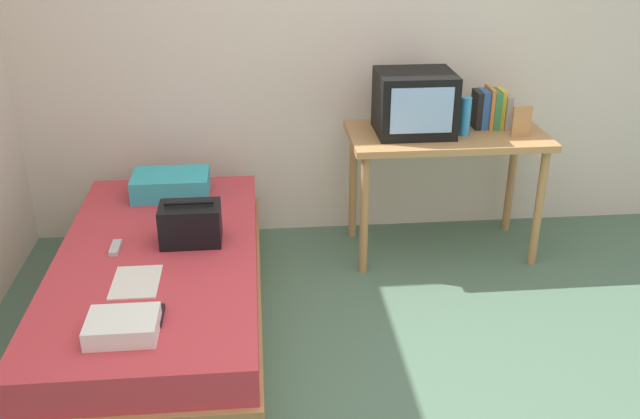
{
  "coord_description": "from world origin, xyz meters",
  "views": [
    {
      "loc": [
        -0.49,
        -2.32,
        2.1
      ],
      "look_at": [
        -0.19,
        1.02,
        0.56
      ],
      "focal_mm": 39.6,
      "sensor_mm": 36.0,
      "label": 1
    }
  ],
  "objects_px": {
    "bed": "(161,295)",
    "desk": "(446,148)",
    "remote_dark": "(158,316)",
    "remote_silver": "(115,248)",
    "tv": "(414,103)",
    "water_bottle": "(465,116)",
    "pillow": "(171,185)",
    "folded_towel": "(123,326)",
    "handbag": "(190,224)",
    "book_row": "(491,109)",
    "magazine": "(136,282)",
    "picture_frame": "(521,121)"
  },
  "relations": [
    {
      "from": "bed",
      "to": "desk",
      "type": "distance_m",
      "value": 1.86
    },
    {
      "from": "remote_dark",
      "to": "remote_silver",
      "type": "relative_size",
      "value": 1.08
    },
    {
      "from": "tv",
      "to": "water_bottle",
      "type": "height_order",
      "value": "tv"
    },
    {
      "from": "pillow",
      "to": "bed",
      "type": "bearing_deg",
      "value": -90.55
    },
    {
      "from": "desk",
      "to": "folded_towel",
      "type": "xyz_separation_m",
      "value": [
        -1.68,
        -1.48,
        -0.17
      ]
    },
    {
      "from": "water_bottle",
      "to": "handbag",
      "type": "relative_size",
      "value": 0.75
    },
    {
      "from": "bed",
      "to": "remote_dark",
      "type": "relative_size",
      "value": 12.82
    },
    {
      "from": "tv",
      "to": "handbag",
      "type": "xyz_separation_m",
      "value": [
        -1.26,
        -0.7,
        -0.39
      ]
    },
    {
      "from": "bed",
      "to": "book_row",
      "type": "bearing_deg",
      "value": 24.41
    },
    {
      "from": "magazine",
      "to": "folded_towel",
      "type": "distance_m",
      "value": 0.41
    },
    {
      "from": "tv",
      "to": "magazine",
      "type": "relative_size",
      "value": 1.52
    },
    {
      "from": "book_row",
      "to": "picture_frame",
      "type": "relative_size",
      "value": 1.37
    },
    {
      "from": "tv",
      "to": "remote_dark",
      "type": "distance_m",
      "value": 1.99
    },
    {
      "from": "tv",
      "to": "water_bottle",
      "type": "relative_size",
      "value": 1.96
    },
    {
      "from": "tv",
      "to": "magazine",
      "type": "height_order",
      "value": "tv"
    },
    {
      "from": "tv",
      "to": "picture_frame",
      "type": "xyz_separation_m",
      "value": [
        0.61,
        -0.12,
        -0.09
      ]
    },
    {
      "from": "picture_frame",
      "to": "magazine",
      "type": "height_order",
      "value": "picture_frame"
    },
    {
      "from": "bed",
      "to": "water_bottle",
      "type": "height_order",
      "value": "water_bottle"
    },
    {
      "from": "book_row",
      "to": "water_bottle",
      "type": "bearing_deg",
      "value": -145.49
    },
    {
      "from": "remote_silver",
      "to": "folded_towel",
      "type": "distance_m",
      "value": 0.76
    },
    {
      "from": "pillow",
      "to": "folded_towel",
      "type": "bearing_deg",
      "value": -92.21
    },
    {
      "from": "handbag",
      "to": "remote_dark",
      "type": "height_order",
      "value": "handbag"
    },
    {
      "from": "desk",
      "to": "remote_silver",
      "type": "distance_m",
      "value": 1.98
    },
    {
      "from": "bed",
      "to": "magazine",
      "type": "distance_m",
      "value": 0.38
    },
    {
      "from": "tv",
      "to": "pillow",
      "type": "xyz_separation_m",
      "value": [
        -1.42,
        -0.09,
        -0.42
      ]
    },
    {
      "from": "water_bottle",
      "to": "tv",
      "type": "bearing_deg",
      "value": 166.53
    },
    {
      "from": "pillow",
      "to": "folded_towel",
      "type": "xyz_separation_m",
      "value": [
        -0.05,
        -1.4,
        -0.03
      ]
    },
    {
      "from": "picture_frame",
      "to": "pillow",
      "type": "height_order",
      "value": "picture_frame"
    },
    {
      "from": "magazine",
      "to": "remote_silver",
      "type": "relative_size",
      "value": 2.01
    },
    {
      "from": "folded_towel",
      "to": "pillow",
      "type": "bearing_deg",
      "value": 87.79
    },
    {
      "from": "picture_frame",
      "to": "pillow",
      "type": "xyz_separation_m",
      "value": [
        -2.03,
        0.03,
        -0.33
      ]
    },
    {
      "from": "remote_silver",
      "to": "tv",
      "type": "bearing_deg",
      "value": 24.71
    },
    {
      "from": "picture_frame",
      "to": "handbag",
      "type": "bearing_deg",
      "value": -162.81
    },
    {
      "from": "remote_dark",
      "to": "remote_silver",
      "type": "distance_m",
      "value": 0.69
    },
    {
      "from": "desk",
      "to": "picture_frame",
      "type": "distance_m",
      "value": 0.46
    },
    {
      "from": "water_bottle",
      "to": "remote_dark",
      "type": "relative_size",
      "value": 1.44
    },
    {
      "from": "picture_frame",
      "to": "desk",
      "type": "bearing_deg",
      "value": 165.21
    },
    {
      "from": "handbag",
      "to": "remote_dark",
      "type": "xyz_separation_m",
      "value": [
        -0.09,
        -0.68,
        -0.09
      ]
    },
    {
      "from": "desk",
      "to": "remote_silver",
      "type": "height_order",
      "value": "desk"
    },
    {
      "from": "tv",
      "to": "picture_frame",
      "type": "height_order",
      "value": "tv"
    },
    {
      "from": "magazine",
      "to": "remote_silver",
      "type": "distance_m",
      "value": 0.36
    },
    {
      "from": "water_bottle",
      "to": "pillow",
      "type": "relative_size",
      "value": 0.52
    },
    {
      "from": "pillow",
      "to": "remote_silver",
      "type": "bearing_deg",
      "value": -107.59
    },
    {
      "from": "bed",
      "to": "folded_towel",
      "type": "xyz_separation_m",
      "value": [
        -0.05,
        -0.69,
        0.28
      ]
    },
    {
      "from": "water_bottle",
      "to": "remote_silver",
      "type": "xyz_separation_m",
      "value": [
        -1.92,
        -0.68,
        -0.41
      ]
    },
    {
      "from": "book_row",
      "to": "handbag",
      "type": "bearing_deg",
      "value": -156.37
    },
    {
      "from": "water_bottle",
      "to": "picture_frame",
      "type": "relative_size",
      "value": 1.26
    },
    {
      "from": "desk",
      "to": "pillow",
      "type": "distance_m",
      "value": 1.63
    },
    {
      "from": "remote_silver",
      "to": "pillow",
      "type": "bearing_deg",
      "value": 72.41
    },
    {
      "from": "desk",
      "to": "remote_dark",
      "type": "bearing_deg",
      "value": -138.65
    }
  ]
}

